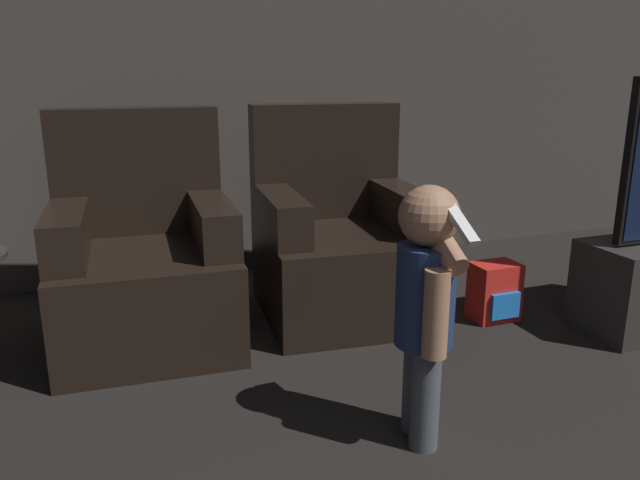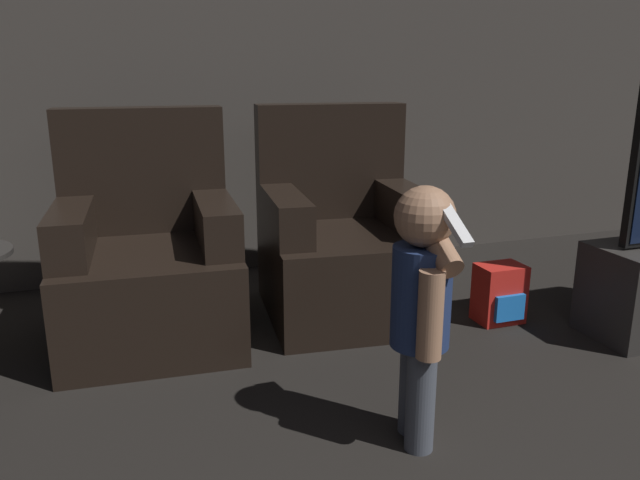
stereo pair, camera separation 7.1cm
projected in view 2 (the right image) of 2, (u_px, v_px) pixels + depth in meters
The scene contains 5 objects.
wall_back at pixel (230, 48), 3.51m from camera, with size 8.40×0.05×2.60m.
armchair_left at pixel (149, 262), 2.81m from camera, with size 0.81×0.86×1.02m.
armchair_right at pixel (343, 244), 3.11m from camera, with size 0.84×0.88×1.02m.
person_toddler at pixel (422, 297), 1.94m from camera, with size 0.19×0.34×0.86m.
toy_backpack at pixel (500, 294), 3.01m from camera, with size 0.22×0.18×0.28m.
Camera 2 is at (-0.71, 0.86, 1.20)m, focal length 35.00 mm.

